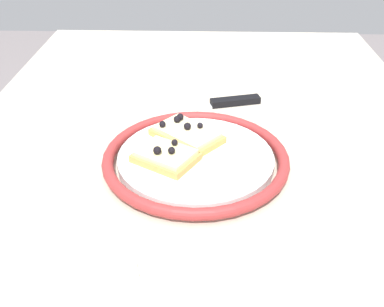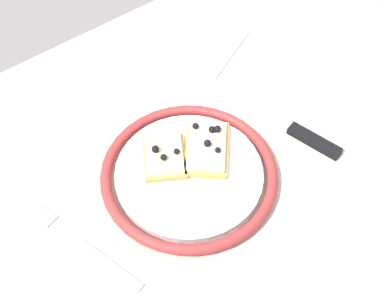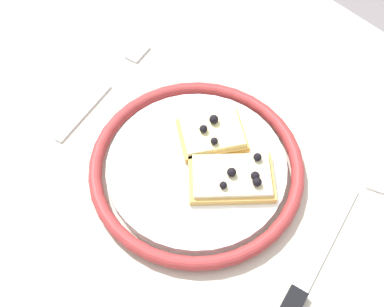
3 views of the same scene
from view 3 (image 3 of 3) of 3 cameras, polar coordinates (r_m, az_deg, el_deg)
The scene contains 6 objects.
dining_table at distance 0.68m, azimuth 2.34°, elevation -9.26°, with size 1.14×0.78×0.78m.
plate at distance 0.60m, azimuth 0.52°, elevation -1.59°, with size 0.27×0.27×0.02m.
pizza_slice_near at distance 0.58m, azimuth 4.70°, elevation -2.80°, with size 0.12×0.12×0.03m.
pizza_slice_far at distance 0.61m, azimuth 2.36°, elevation 2.29°, with size 0.10×0.10×0.03m.
knife at distance 0.55m, azimuth 11.91°, elevation -16.53°, with size 0.08×0.24×0.01m.
fork at distance 0.69m, azimuth -10.19°, elevation 7.55°, with size 0.07×0.20×0.00m.
Camera 3 is at (0.18, -0.20, 1.30)m, focal length 45.42 mm.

